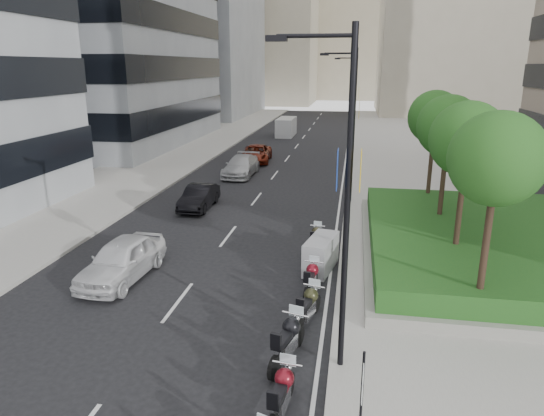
% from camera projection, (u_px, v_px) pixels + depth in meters
% --- Properties ---
extents(ground, '(160.00, 160.00, 0.00)m').
position_uv_depth(ground, '(179.00, 374.00, 13.14)').
color(ground, black).
rests_on(ground, ground).
extents(sidewalk_right, '(10.00, 100.00, 0.15)m').
position_uv_depth(sidewalk_right, '(410.00, 166.00, 40.03)').
color(sidewalk_right, '#9E9B93').
rests_on(sidewalk_right, ground).
extents(sidewalk_left, '(8.00, 100.00, 0.15)m').
position_uv_depth(sidewalk_left, '(168.00, 158.00, 43.42)').
color(sidewalk_left, '#9E9B93').
rests_on(sidewalk_left, ground).
extents(lane_edge, '(0.12, 100.00, 0.01)m').
position_uv_depth(lane_edge, '(345.00, 165.00, 40.90)').
color(lane_edge, silver).
rests_on(lane_edge, ground).
extents(lane_centre, '(0.12, 100.00, 0.01)m').
position_uv_depth(lane_centre, '(284.00, 163.00, 41.74)').
color(lane_centre, silver).
rests_on(lane_centre, ground).
extents(building_grey_far, '(22.00, 26.00, 30.00)m').
position_uv_depth(building_grey_far, '(184.00, 21.00, 78.96)').
color(building_grey_far, gray).
rests_on(building_grey_far, ground).
extents(building_cream_right, '(28.00, 24.00, 36.00)m').
position_uv_depth(building_cream_right, '(469.00, 3.00, 80.13)').
color(building_cream_right, '#B7AD93').
rests_on(building_cream_right, ground).
extents(building_cream_left, '(26.00, 24.00, 34.00)m').
position_uv_depth(building_cream_left, '(256.00, 23.00, 105.79)').
color(building_cream_left, '#B7AD93').
rests_on(building_cream_left, ground).
extents(building_cream_centre, '(30.00, 24.00, 38.00)m').
position_uv_depth(building_cream_centre, '(351.00, 20.00, 120.90)').
color(building_cream_centre, '#B7AD93').
rests_on(building_cream_centre, ground).
extents(planter, '(10.00, 14.00, 0.40)m').
position_uv_depth(planter, '(481.00, 251.00, 20.88)').
color(planter, gray).
rests_on(planter, sidewalk_right).
extents(hedge, '(9.40, 13.40, 0.80)m').
position_uv_depth(hedge, '(482.00, 238.00, 20.71)').
color(hedge, '#15491B').
rests_on(hedge, planter).
extents(tree_0, '(2.80, 2.80, 6.30)m').
position_uv_depth(tree_0, '(497.00, 160.00, 14.01)').
color(tree_0, '#332319').
rests_on(tree_0, planter).
extents(tree_1, '(2.80, 2.80, 6.30)m').
position_uv_depth(tree_1, '(468.00, 140.00, 17.80)').
color(tree_1, '#332319').
rests_on(tree_1, planter).
extents(tree_2, '(2.80, 2.80, 6.30)m').
position_uv_depth(tree_2, '(448.00, 127.00, 21.58)').
color(tree_2, '#332319').
rests_on(tree_2, planter).
extents(tree_3, '(2.80, 2.80, 6.30)m').
position_uv_depth(tree_3, '(435.00, 118.00, 25.36)').
color(tree_3, '#332319').
rests_on(tree_3, planter).
extents(lamp_post_0, '(2.34, 0.45, 9.00)m').
position_uv_depth(lamp_post_0, '(342.00, 191.00, 11.98)').
color(lamp_post_0, black).
rests_on(lamp_post_0, ground).
extents(lamp_post_1, '(2.34, 0.45, 9.00)m').
position_uv_depth(lamp_post_1, '(351.00, 119.00, 28.06)').
color(lamp_post_1, black).
rests_on(lamp_post_1, ground).
extents(lamp_post_2, '(2.34, 0.45, 9.00)m').
position_uv_depth(lamp_post_2, '(354.00, 99.00, 45.07)').
color(lamp_post_2, black).
rests_on(lamp_post_2, ground).
extents(parking_sign, '(0.06, 0.32, 2.50)m').
position_uv_depth(parking_sign, '(362.00, 396.00, 10.06)').
color(parking_sign, black).
rests_on(parking_sign, ground).
extents(motorcycle_1, '(0.75, 2.23, 1.11)m').
position_uv_depth(motorcycle_1, '(282.00, 394.00, 11.43)').
color(motorcycle_1, black).
rests_on(motorcycle_1, ground).
extents(motorcycle_2, '(0.93, 2.39, 1.21)m').
position_uv_depth(motorcycle_2, '(288.00, 340.00, 13.57)').
color(motorcycle_2, black).
rests_on(motorcycle_2, ground).
extents(motorcycle_3, '(0.83, 2.17, 1.10)m').
position_uv_depth(motorcycle_3, '(308.00, 306.00, 15.64)').
color(motorcycle_3, black).
rests_on(motorcycle_3, ground).
extents(motorcycle_4, '(0.72, 2.14, 1.07)m').
position_uv_depth(motorcycle_4, '(311.00, 279.00, 17.66)').
color(motorcycle_4, black).
rests_on(motorcycle_4, ground).
extents(motorcycle_5, '(1.37, 2.42, 1.39)m').
position_uv_depth(motorcycle_5, '(321.00, 254.00, 19.63)').
color(motorcycle_5, black).
rests_on(motorcycle_5, ground).
extents(motorcycle_6, '(0.69, 2.07, 1.03)m').
position_uv_depth(motorcycle_6, '(316.00, 239.00, 21.82)').
color(motorcycle_6, black).
rests_on(motorcycle_6, ground).
extents(car_a, '(2.19, 4.80, 1.59)m').
position_uv_depth(car_a, '(122.00, 259.00, 18.84)').
color(car_a, white).
rests_on(car_a, ground).
extents(car_b, '(1.45, 4.13, 1.36)m').
position_uv_depth(car_b, '(199.00, 197.00, 28.25)').
color(car_b, black).
rests_on(car_b, ground).
extents(car_c, '(2.21, 5.20, 1.50)m').
position_uv_depth(car_c, '(241.00, 166.00, 36.64)').
color(car_c, '#B2B2B4').
rests_on(car_c, ground).
extents(car_d, '(2.81, 5.37, 1.44)m').
position_uv_depth(car_d, '(256.00, 154.00, 41.86)').
color(car_d, maroon).
rests_on(car_d, ground).
extents(delivery_van, '(1.93, 4.98, 2.09)m').
position_uv_depth(delivery_van, '(286.00, 128.00, 57.23)').
color(delivery_van, silver).
rests_on(delivery_van, ground).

